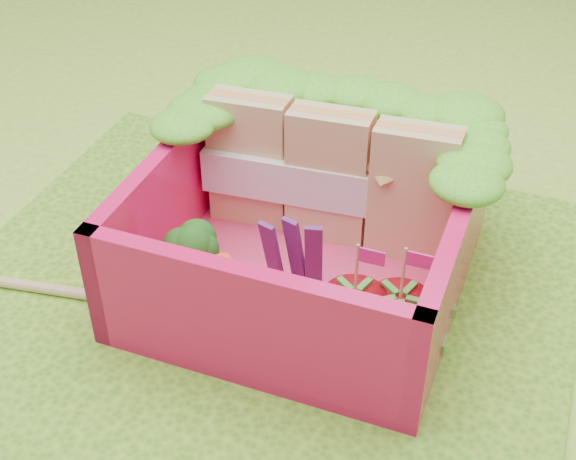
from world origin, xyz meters
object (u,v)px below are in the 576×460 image
(sandwich_stack, at_px, (330,177))
(strawberry_left, at_px, (353,318))
(strawberry_right, at_px, (398,321))
(bento_box, at_px, (306,229))
(chopsticks, at_px, (11,283))
(broccoli, at_px, (185,254))

(sandwich_stack, bearing_deg, strawberry_left, -63.80)
(sandwich_stack, relative_size, strawberry_right, 2.34)
(sandwich_stack, bearing_deg, bento_box, -91.05)
(bento_box, bearing_deg, chopsticks, -156.99)
(strawberry_left, bearing_deg, chopsticks, -173.88)
(chopsticks, bearing_deg, bento_box, 23.01)
(bento_box, distance_m, chopsticks, 1.29)
(bento_box, distance_m, strawberry_right, 0.57)
(bento_box, bearing_deg, strawberry_left, -46.99)
(sandwich_stack, xyz_separation_m, broccoli, (-0.43, -0.56, -0.12))
(broccoli, xyz_separation_m, strawberry_right, (0.90, -0.02, -0.05))
(strawberry_left, relative_size, strawberry_right, 1.00)
(sandwich_stack, distance_m, strawberry_left, 0.72)
(strawberry_right, bearing_deg, broccoli, 178.90)
(strawberry_right, relative_size, chopsticks, 0.20)
(strawberry_left, distance_m, strawberry_right, 0.17)
(sandwich_stack, xyz_separation_m, chopsticks, (-1.17, -0.78, -0.33))
(bento_box, xyz_separation_m, chopsticks, (-1.16, -0.49, -0.25))
(sandwich_stack, bearing_deg, strawberry_right, -51.10)
(bento_box, height_order, sandwich_stack, sandwich_stack)
(strawberry_right, bearing_deg, sandwich_stack, 128.90)
(strawberry_right, distance_m, chopsticks, 1.65)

